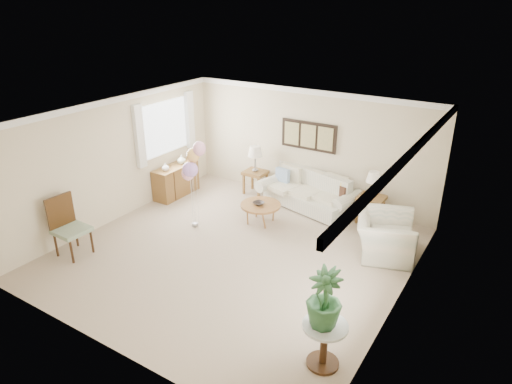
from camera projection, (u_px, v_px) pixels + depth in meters
ground_plane at (235, 253)px, 8.59m from camera, size 6.00×6.00×0.00m
room_shell at (232, 169)px, 8.07m from camera, size 6.04×6.04×2.60m
wall_art_triptych at (309, 136)px, 10.28m from camera, size 1.35×0.06×0.65m
sofa at (309, 194)px, 10.34m from camera, size 2.40×1.28×0.82m
end_table_left at (255, 175)px, 11.01m from camera, size 0.53×0.48×0.58m
end_table_right at (371, 201)px, 9.58m from camera, size 0.54×0.49×0.59m
lamp_left at (255, 152)px, 10.78m from camera, size 0.36×0.36×0.63m
lamp_right at (374, 178)px, 9.37m from camera, size 0.31×0.31×0.55m
coffee_table at (261, 206)px, 9.59m from camera, size 0.85×0.85×0.43m
decor_bowl at (259, 203)px, 9.55m from camera, size 0.28×0.28×0.06m
armchair at (385, 236)px, 8.42m from camera, size 1.34×1.43×0.76m
side_table at (325, 335)px, 5.81m from camera, size 0.59×0.59×0.64m
potted_plant at (324, 298)px, 5.59m from camera, size 0.58×0.58×0.81m
accent_chair at (68, 225)px, 8.36m from camera, size 0.58×0.58×1.14m
credenza at (176, 181)px, 10.96m from camera, size 0.46×1.20×0.74m
vase_white at (165, 167)px, 10.50m from camera, size 0.18×0.18×0.17m
vase_sage at (181, 159)px, 10.94m from camera, size 0.20×0.20×0.21m
balloon_cluster at (192, 164)px, 9.01m from camera, size 0.46×0.45×1.85m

